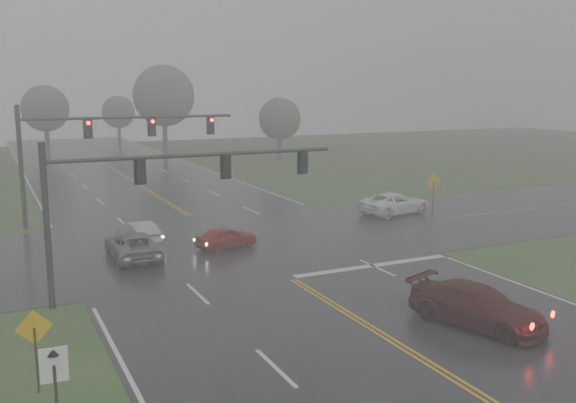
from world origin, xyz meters
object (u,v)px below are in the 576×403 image
sedan_silver (139,243)px  car_grey (134,259)px  signal_gantry_far (92,140)px  sedan_red (227,248)px  pickup_white (395,214)px  signal_gantry_near (145,186)px  sedan_maroon (476,326)px

sedan_silver → car_grey: 3.25m
car_grey → signal_gantry_far: size_ratio=0.36×
sedan_red → car_grey: (-5.01, 0.01, 0.00)m
sedan_red → signal_gantry_far: bearing=15.3°
sedan_silver → pickup_white: size_ratio=0.73×
pickup_white → signal_gantry_far: bearing=62.1°
pickup_white → car_grey: bearing=91.6°
sedan_silver → signal_gantry_near: 10.38m
sedan_maroon → signal_gantry_far: size_ratio=0.38×
car_grey → signal_gantry_near: signal_gantry_near is taller
sedan_red → signal_gantry_near: signal_gantry_near is taller
signal_gantry_near → signal_gantry_far: size_ratio=0.91×
sedan_maroon → sedan_silver: bearing=95.8°
pickup_white → signal_gantry_near: 22.18m
sedan_silver → signal_gantry_far: 8.73m
sedan_red → car_grey: car_grey is taller
sedan_maroon → car_grey: sedan_maroon is taller
car_grey → signal_gantry_near: 7.65m
signal_gantry_near → sedan_maroon: bearing=-41.0°
sedan_maroon → sedan_red: (-4.31, 14.69, 0.00)m
sedan_red → sedan_silver: sedan_silver is taller
sedan_silver → signal_gantry_near: signal_gantry_near is taller
sedan_red → signal_gantry_far: size_ratio=0.25×
sedan_silver → pickup_white: pickup_white is taller
signal_gantry_far → signal_gantry_near: bearing=-91.3°
sedan_silver → pickup_white: (17.72, 0.76, 0.00)m
sedan_maroon → car_grey: (-9.32, 14.69, 0.00)m
sedan_maroon → sedan_red: bearing=86.9°
sedan_red → sedan_silver: (-4.07, 3.12, 0.00)m
signal_gantry_near → signal_gantry_far: 16.00m
sedan_silver → pickup_white: 17.73m
pickup_white → signal_gantry_far: (-18.93, 6.07, 5.30)m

